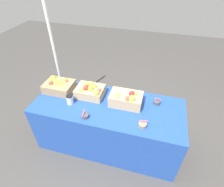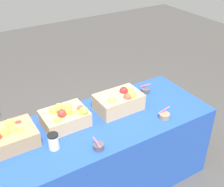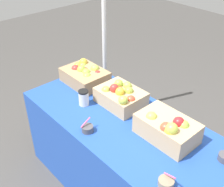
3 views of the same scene
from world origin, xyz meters
name	(u,v)px [view 2 (image 2 of 3)]	position (x,y,z in m)	size (l,w,h in m)	color
ground_plane	(104,183)	(0.00, 0.00, 0.00)	(10.00, 10.00, 0.00)	#474442
table	(103,154)	(0.00, 0.00, 0.37)	(1.90, 0.76, 0.74)	#234CAD
apple_crate_left	(8,136)	(-0.73, 0.12, 0.82)	(0.38, 0.29, 0.17)	tan
apple_crate_middle	(65,117)	(-0.28, 0.12, 0.82)	(0.36, 0.27, 0.18)	tan
apple_crate_right	(119,101)	(0.22, 0.08, 0.83)	(0.40, 0.26, 0.21)	tan
sample_bowl_near	(99,146)	(-0.19, -0.28, 0.76)	(0.08, 0.09, 0.09)	#4C4C51
sample_bowl_mid	(164,116)	(0.47, -0.23, 0.76)	(0.10, 0.09, 0.10)	gray
sample_bowl_far	(145,90)	(0.59, 0.19, 0.76)	(0.10, 0.09, 0.09)	#4C4C51
coffee_cup	(54,141)	(-0.47, -0.10, 0.80)	(0.08, 0.08, 0.13)	silver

